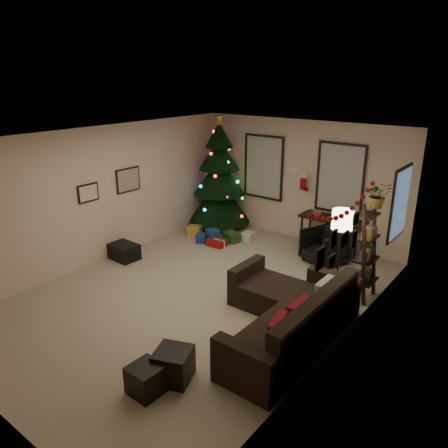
# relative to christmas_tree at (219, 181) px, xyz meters

# --- Properties ---
(floor) EXTENTS (7.00, 7.00, 0.00)m
(floor) POSITION_rel_christmas_tree_xyz_m (1.94, -3.04, -1.16)
(floor) COLOR tan
(floor) RESTS_ON ground
(ceiling) EXTENTS (7.00, 7.00, 0.00)m
(ceiling) POSITION_rel_christmas_tree_xyz_m (1.94, -3.04, 1.54)
(ceiling) COLOR white
(ceiling) RESTS_ON floor
(wall_back) EXTENTS (5.00, 0.00, 5.00)m
(wall_back) POSITION_rel_christmas_tree_xyz_m (1.94, 0.46, 0.19)
(wall_back) COLOR beige
(wall_back) RESTS_ON floor
(wall_left) EXTENTS (0.00, 7.00, 7.00)m
(wall_left) POSITION_rel_christmas_tree_xyz_m (-0.56, -3.04, 0.19)
(wall_left) COLOR beige
(wall_left) RESTS_ON floor
(wall_right) EXTENTS (0.00, 7.00, 7.00)m
(wall_right) POSITION_rel_christmas_tree_xyz_m (4.44, -3.04, 0.19)
(wall_right) COLOR beige
(wall_right) RESTS_ON floor
(window_back_left) EXTENTS (1.05, 0.06, 1.50)m
(window_back_left) POSITION_rel_christmas_tree_xyz_m (0.99, 0.43, 0.39)
(window_back_left) COLOR #728CB2
(window_back_left) RESTS_ON wall_back
(window_back_right) EXTENTS (1.05, 0.06, 1.50)m
(window_back_right) POSITION_rel_christmas_tree_xyz_m (2.89, 0.43, 0.39)
(window_back_right) COLOR #728CB2
(window_back_right) RESTS_ON wall_back
(window_right_wall) EXTENTS (0.06, 0.90, 1.30)m
(window_right_wall) POSITION_rel_christmas_tree_xyz_m (4.41, -0.49, 0.34)
(window_right_wall) COLOR #728CB2
(window_right_wall) RESTS_ON wall_right
(christmas_tree) EXTENTS (1.51, 1.51, 2.80)m
(christmas_tree) POSITION_rel_christmas_tree_xyz_m (0.00, 0.00, 0.00)
(christmas_tree) COLOR black
(christmas_tree) RESTS_ON floor
(presents) EXTENTS (1.50, 1.01, 0.30)m
(presents) POSITION_rel_christmas_tree_xyz_m (0.53, -0.80, -1.04)
(presents) COLOR maroon
(presents) RESTS_ON floor
(sofa) EXTENTS (1.85, 2.69, 0.86)m
(sofa) POSITION_rel_christmas_tree_xyz_m (3.79, -3.13, -0.88)
(sofa) COLOR black
(sofa) RESTS_ON floor
(pillow_red_a) EXTENTS (0.20, 0.45, 0.43)m
(pillow_red_a) POSITION_rel_christmas_tree_xyz_m (4.15, -4.08, -0.52)
(pillow_red_a) COLOR maroon
(pillow_red_a) RESTS_ON sofa
(pillow_red_b) EXTENTS (0.12, 0.44, 0.44)m
(pillow_red_b) POSITION_rel_christmas_tree_xyz_m (4.15, -3.58, -0.52)
(pillow_red_b) COLOR maroon
(pillow_red_b) RESTS_ON sofa
(pillow_cream) EXTENTS (0.13, 0.44, 0.44)m
(pillow_cream) POSITION_rel_christmas_tree_xyz_m (4.15, -2.79, -0.53)
(pillow_cream) COLOR beige
(pillow_cream) RESTS_ON sofa
(ottoman_near) EXTENTS (0.56, 0.56, 0.41)m
(ottoman_near) POSITION_rel_christmas_tree_xyz_m (3.16, -4.89, -0.95)
(ottoman_near) COLOR black
(ottoman_near) RESTS_ON floor
(ottoman_far) EXTENTS (0.39, 0.39, 0.36)m
(ottoman_far) POSITION_rel_christmas_tree_xyz_m (3.07, -5.26, -0.98)
(ottoman_far) COLOR black
(ottoman_far) RESTS_ON floor
(desk) EXTENTS (1.39, 0.50, 0.75)m
(desk) POSITION_rel_christmas_tree_xyz_m (2.91, 0.18, -0.50)
(desk) COLOR black
(desk) RESTS_ON floor
(desk_chair) EXTENTS (0.88, 0.85, 0.71)m
(desk_chair) POSITION_rel_christmas_tree_xyz_m (3.07, -0.47, -0.81)
(desk_chair) COLOR black
(desk_chair) RESTS_ON floor
(bookshelf) EXTENTS (0.30, 0.51, 1.71)m
(bookshelf) POSITION_rel_christmas_tree_xyz_m (4.24, -1.40, -0.33)
(bookshelf) COLOR black
(bookshelf) RESTS_ON floor
(potted_plant) EXTENTS (0.67, 0.65, 0.56)m
(potted_plant) POSITION_rel_christmas_tree_xyz_m (4.24, -1.21, 0.69)
(potted_plant) COLOR #4C4C4C
(potted_plant) RESTS_ON bookshelf
(floor_lamp) EXTENTS (0.34, 0.34, 1.59)m
(floor_lamp) POSITION_rel_christmas_tree_xyz_m (3.89, -1.73, 0.17)
(floor_lamp) COLOR black
(floor_lamp) RESTS_ON floor
(art_map) EXTENTS (0.04, 0.60, 0.50)m
(art_map) POSITION_rel_christmas_tree_xyz_m (-0.54, -2.36, 0.38)
(art_map) COLOR black
(art_map) RESTS_ON wall_left
(art_abstract) EXTENTS (0.04, 0.45, 0.35)m
(art_abstract) POSITION_rel_christmas_tree_xyz_m (-0.54, -3.34, 0.32)
(art_abstract) COLOR black
(art_abstract) RESTS_ON wall_left
(gallery) EXTENTS (0.03, 1.25, 0.54)m
(gallery) POSITION_rel_christmas_tree_xyz_m (4.42, -3.11, 0.41)
(gallery) COLOR black
(gallery) RESTS_ON wall_right
(garland) EXTENTS (0.08, 1.90, 0.30)m
(garland) POSITION_rel_christmas_tree_xyz_m (4.39, -2.94, 0.88)
(garland) COLOR #A5140C
(garland) RESTS_ON wall_right
(stocking_left) EXTENTS (0.20, 0.05, 0.36)m
(stocking_left) POSITION_rel_christmas_tree_xyz_m (1.80, 0.49, 0.31)
(stocking_left) COLOR #990F0C
(stocking_left) RESTS_ON wall_back
(stocking_right) EXTENTS (0.20, 0.05, 0.36)m
(stocking_right) POSITION_rel_christmas_tree_xyz_m (2.13, 0.28, 0.23)
(stocking_right) COLOR #990F0C
(stocking_right) RESTS_ON wall_back
(storage_bin) EXTENTS (0.66, 0.45, 0.32)m
(storage_bin) POSITION_rel_christmas_tree_xyz_m (-0.30, -2.82, -1.00)
(storage_bin) COLOR black
(storage_bin) RESTS_ON floor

